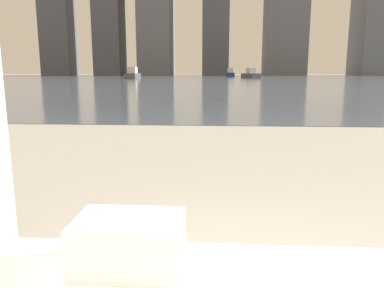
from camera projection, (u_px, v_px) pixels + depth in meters
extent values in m
cube|color=white|center=(130.00, 259.00, 0.87)|extent=(0.25, 0.17, 0.04)
cube|color=white|center=(129.00, 243.00, 0.86)|extent=(0.25, 0.17, 0.04)
cube|color=white|center=(129.00, 227.00, 0.86)|extent=(0.25, 0.17, 0.04)
cube|color=slate|center=(216.00, 78.00, 60.91)|extent=(180.00, 110.00, 0.01)
cube|color=#4C4C51|center=(251.00, 76.00, 60.37)|extent=(2.93, 4.62, 0.76)
cube|color=silver|center=(251.00, 71.00, 60.22)|extent=(1.59, 1.92, 0.87)
cube|color=navy|center=(231.00, 75.00, 77.58)|extent=(2.00, 5.04, 0.87)
cube|color=silver|center=(231.00, 70.00, 77.40)|extent=(1.35, 1.93, 0.99)
cube|color=#4C4C51|center=(133.00, 76.00, 54.40)|extent=(1.62, 4.56, 0.80)
cube|color=silver|center=(133.00, 70.00, 54.24)|extent=(1.16, 1.72, 0.91)
cube|color=#4C515B|center=(58.00, 32.00, 116.46)|extent=(9.11, 7.89, 26.46)
cube|color=#4C515B|center=(108.00, 5.00, 113.91)|extent=(8.21, 9.33, 42.36)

